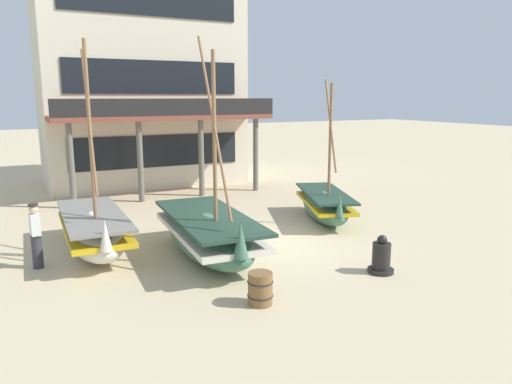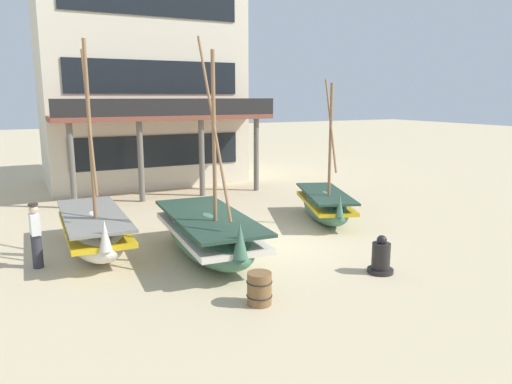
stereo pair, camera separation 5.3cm
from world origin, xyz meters
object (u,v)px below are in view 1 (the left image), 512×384
(capstan_winch, at_px, (381,258))
(fishing_boat_near_left, at_px, (325,205))
(fisherman_by_hull, at_px, (36,237))
(fishing_boat_far_right, at_px, (209,234))
(fishing_boat_centre_large, at_px, (94,230))
(wooden_barrel, at_px, (260,288))
(harbor_building_main, at_px, (140,80))

(capstan_winch, bearing_deg, fishing_boat_near_left, 70.46)
(fisherman_by_hull, xyz_separation_m, capstan_winch, (7.60, -4.27, -0.45))
(fishing_boat_far_right, bearing_deg, fishing_boat_near_left, 19.92)
(fishing_boat_centre_large, relative_size, capstan_winch, 5.95)
(fishing_boat_near_left, xyz_separation_m, wooden_barrel, (-5.29, -5.17, -0.23))
(fisherman_by_hull, bearing_deg, fishing_boat_near_left, 3.82)
(fishing_boat_far_right, distance_m, capstan_winch, 4.55)
(fisherman_by_hull, bearing_deg, fishing_boat_centre_large, 24.46)
(fishing_boat_near_left, xyz_separation_m, capstan_winch, (-1.74, -4.89, -0.20))
(capstan_winch, height_order, wooden_barrel, capstan_winch)
(fishing_boat_centre_large, relative_size, fisherman_by_hull, 3.42)
(fishing_boat_near_left, relative_size, fishing_boat_far_right, 0.84)
(fishing_boat_near_left, bearing_deg, fishing_boat_centre_large, 179.51)
(fishing_boat_near_left, height_order, wooden_barrel, fishing_boat_near_left)
(fishing_boat_near_left, bearing_deg, capstan_winch, -109.54)
(fisherman_by_hull, bearing_deg, fishing_boat_far_right, -16.29)
(fishing_boat_centre_large, height_order, wooden_barrel, fishing_boat_centre_large)
(fisherman_by_hull, relative_size, harbor_building_main, 0.16)
(harbor_building_main, bearing_deg, fishing_boat_near_left, -71.66)
(fishing_boat_centre_large, xyz_separation_m, fishing_boat_far_right, (2.70, -1.92, 0.03))
(fishing_boat_near_left, relative_size, wooden_barrel, 7.02)
(capstan_winch, xyz_separation_m, wooden_barrel, (-3.55, -0.28, -0.03))
(fishing_boat_centre_large, distance_m, fisherman_by_hull, 1.68)
(fishing_boat_far_right, bearing_deg, fishing_boat_centre_large, 144.56)
(fisherman_by_hull, relative_size, capstan_winch, 1.74)
(fishing_boat_centre_large, relative_size, wooden_barrel, 8.23)
(wooden_barrel, bearing_deg, fisherman_by_hull, 131.63)
(fishing_boat_near_left, bearing_deg, harbor_building_main, 108.34)
(fishing_boat_centre_large, bearing_deg, capstan_winch, -39.18)
(fishing_boat_near_left, height_order, fisherman_by_hull, fishing_boat_near_left)
(fishing_boat_near_left, height_order, fishing_boat_far_right, fishing_boat_far_right)
(fishing_boat_near_left, relative_size, capstan_winch, 5.08)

